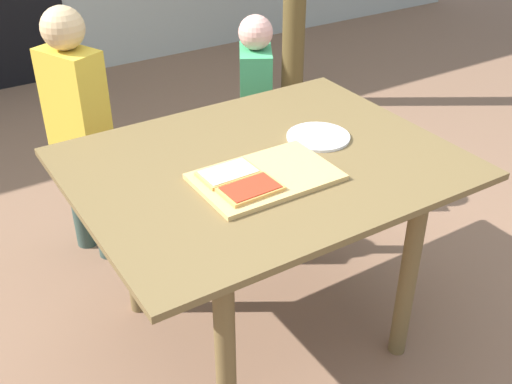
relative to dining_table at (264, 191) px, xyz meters
The scene contains 8 objects.
ground_plane 0.61m from the dining_table, ahead, with size 16.00×16.00×0.00m, color #825E47.
dining_table is the anchor object (origin of this frame).
cutting_board 0.17m from the dining_table, 119.99° to the right, with size 0.42×0.27×0.02m, color tan.
pizza_slice_near_left 0.25m from the dining_table, 133.01° to the right, with size 0.18×0.11×0.01m.
pizza_slice_far_left 0.21m from the dining_table, 164.06° to the right, with size 0.18×0.11×0.01m.
plate_white_right 0.27m from the dining_table, ahead, with size 0.21×0.21×0.01m, color white.
child_left 0.88m from the dining_table, 113.37° to the left, with size 0.22×0.28×1.08m.
child_right 0.91m from the dining_table, 59.56° to the left, with size 0.24×0.28×0.93m.
Camera 1 is at (-0.94, -1.45, 1.68)m, focal length 43.69 mm.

